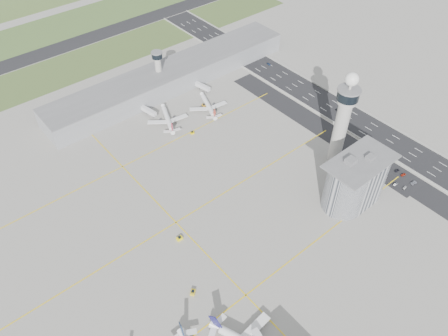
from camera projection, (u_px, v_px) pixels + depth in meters
ground at (263, 219)px, 251.61m from camera, size 1000.00×1000.00×0.00m
grass_strip_0 at (61, 71)px, 366.67m from camera, size 480.00×50.00×0.08m
grass_strip_1 at (27, 38)px, 408.10m from camera, size 480.00×60.00×0.08m
runway at (43, 54)px, 387.10m from camera, size 480.00×22.00×0.10m
highway at (382, 137)px, 304.46m from camera, size 28.00×500.00×0.10m
barrier_left at (370, 145)px, 297.64m from camera, size 0.60×500.00×1.20m
barrier_right at (394, 128)px, 310.52m from camera, size 0.60×500.00×1.20m
landside_road at (372, 160)px, 287.45m from camera, size 18.00×260.00×0.08m
parking_lot at (386, 171)px, 279.89m from camera, size 20.00×44.00×0.10m
taxiway_line_h_0 at (246, 295)px, 216.63m from camera, size 260.00×0.60×0.01m
taxiway_line_h_1 at (176, 222)px, 249.78m from camera, size 260.00×0.60×0.01m
taxiway_line_h_2 at (122, 167)px, 282.92m from camera, size 260.00×0.60×0.01m
taxiway_line_v at (176, 222)px, 249.78m from camera, size 0.60×260.00×0.01m
control_tower at (343, 115)px, 264.78m from camera, size 14.00×14.00×64.50m
secondary_tower at (158, 67)px, 335.19m from camera, size 8.60×8.60×31.90m
admin_building at (356, 180)px, 252.73m from camera, size 42.00×24.00×33.50m
terminal_pier at (172, 76)px, 346.27m from camera, size 210.00×32.00×15.80m
airplane_far_a at (167, 116)px, 313.64m from camera, size 40.98×43.88×9.86m
airplane_far_b at (208, 103)px, 325.17m from camera, size 39.78×42.81×9.70m
jet_bridge_far_0 at (142, 109)px, 323.46m from camera, size 5.39×14.31×5.70m
jet_bridge_far_1 at (196, 85)px, 346.46m from camera, size 5.39×14.31×5.70m
tug_2 at (193, 292)px, 216.86m from camera, size 3.94×3.78×1.89m
tug_3 at (180, 238)px, 240.62m from camera, size 3.44×2.48×1.92m
tug_4 at (192, 133)px, 306.69m from camera, size 3.18×2.64×1.59m
tug_5 at (204, 105)px, 329.77m from camera, size 2.57×3.47×1.89m
car_lot_0 at (405, 188)px, 268.74m from camera, size 3.58×1.73×1.18m
car_lot_1 at (396, 184)px, 270.83m from camera, size 3.80×1.40×1.24m
car_lot_2 at (384, 177)px, 275.22m from camera, size 4.42×2.05×1.23m
car_lot_3 at (379, 172)px, 278.67m from camera, size 4.28×1.94×1.22m
car_lot_4 at (368, 166)px, 282.75m from camera, size 3.79×1.80×1.25m
car_lot_5 at (363, 162)px, 285.49m from camera, size 3.59×1.27×1.18m
car_lot_6 at (414, 183)px, 271.77m from camera, size 4.75×2.49×1.28m
car_lot_7 at (403, 175)px, 276.89m from camera, size 4.11×2.13×1.14m
car_lot_8 at (397, 170)px, 279.60m from camera, size 3.73×1.84×1.22m
car_lot_9 at (386, 164)px, 284.15m from camera, size 3.49×1.56×1.11m
car_lot_10 at (379, 159)px, 286.98m from camera, size 4.74×2.29×1.30m
car_lot_11 at (371, 154)px, 291.15m from camera, size 4.47×2.08×1.26m
car_hw_1 at (338, 110)px, 325.65m from camera, size 1.64×4.05×1.31m
car_hw_2 at (269, 64)px, 373.49m from camera, size 2.39×4.18×1.10m
car_hw_4 at (211, 42)px, 401.44m from camera, size 1.79×3.53×1.15m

